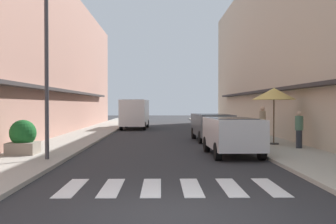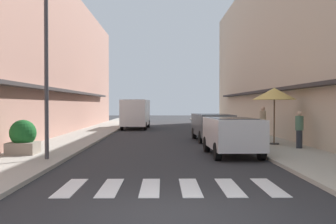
# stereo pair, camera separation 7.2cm
# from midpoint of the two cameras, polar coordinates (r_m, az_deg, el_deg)

# --- Properties ---
(ground_plane) EXTENTS (96.45, 96.45, 0.00)m
(ground_plane) POSITION_cam_midpoint_polar(r_m,az_deg,el_deg) (24.77, -0.50, -3.53)
(ground_plane) COLOR #2B2B2D
(sidewalk_left) EXTENTS (2.80, 61.37, 0.12)m
(sidewalk_left) POSITION_cam_midpoint_polar(r_m,az_deg,el_deg) (25.21, -11.85, -3.33)
(sidewalk_left) COLOR #9E998E
(sidewalk_left) RESTS_ON ground_plane
(sidewalk_right) EXTENTS (2.80, 61.37, 0.12)m
(sidewalk_right) POSITION_cam_midpoint_polar(r_m,az_deg,el_deg) (25.30, 10.81, -3.31)
(sidewalk_right) COLOR #ADA899
(sidewalk_right) RESTS_ON ground_plane
(building_row_left) EXTENTS (5.50, 41.45, 9.88)m
(building_row_left) POSITION_cam_midpoint_polar(r_m,az_deg,el_deg) (27.44, -19.49, 7.18)
(building_row_left) COLOR #A87A6B
(building_row_left) RESTS_ON ground_plane
(building_row_right) EXTENTS (5.50, 41.45, 11.44)m
(building_row_right) POSITION_cam_midpoint_polar(r_m,az_deg,el_deg) (27.67, 18.35, 8.77)
(building_row_right) COLOR #C6B299
(building_row_right) RESTS_ON ground_plane
(crosswalk) EXTENTS (5.20, 2.20, 0.01)m
(crosswalk) POSITION_cam_midpoint_polar(r_m,az_deg,el_deg) (9.86, 0.27, -10.54)
(crosswalk) COLOR silver
(crosswalk) RESTS_ON ground_plane
(parked_car_near) EXTENTS (1.93, 4.01, 1.47)m
(parked_car_near) POSITION_cam_midpoint_polar(r_m,az_deg,el_deg) (15.86, 8.88, -2.80)
(parked_car_near) COLOR silver
(parked_car_near) RESTS_ON ground_plane
(parked_car_mid) EXTENTS (1.98, 4.38, 1.47)m
(parked_car_mid) POSITION_cam_midpoint_polar(r_m,az_deg,el_deg) (22.15, 6.06, -1.69)
(parked_car_mid) COLOR #4C5156
(parked_car_mid) RESTS_ON ground_plane
(delivery_van) EXTENTS (2.14, 5.46, 2.37)m
(delivery_van) POSITION_cam_midpoint_polar(r_m,az_deg,el_deg) (32.94, -4.73, 0.06)
(delivery_van) COLOR silver
(delivery_van) RESTS_ON ground_plane
(street_lamp) EXTENTS (1.19, 0.28, 5.93)m
(street_lamp) POSITION_cam_midpoint_polar(r_m,az_deg,el_deg) (14.49, -16.16, 7.80)
(street_lamp) COLOR #38383D
(street_lamp) RESTS_ON sidewalk_left
(cafe_umbrella) EXTENTS (2.03, 2.03, 2.64)m
(cafe_umbrella) POSITION_cam_midpoint_polar(r_m,az_deg,el_deg) (19.60, 14.56, 2.44)
(cafe_umbrella) COLOR #262626
(cafe_umbrella) RESTS_ON sidewalk_right
(planter_midblock) EXTENTS (1.05, 1.05, 1.29)m
(planter_midblock) POSITION_cam_midpoint_polar(r_m,az_deg,el_deg) (16.26, -19.84, -3.46)
(planter_midblock) COLOR gray
(planter_midblock) RESTS_ON sidewalk_left
(pedestrian_walking_near) EXTENTS (0.34, 0.34, 1.58)m
(pedestrian_walking_near) POSITION_cam_midpoint_polar(r_m,az_deg,el_deg) (18.18, 17.82, -2.26)
(pedestrian_walking_near) COLOR #282B33
(pedestrian_walking_near) RESTS_ON sidewalk_right
(pedestrian_walking_far) EXTENTS (0.34, 0.34, 1.77)m
(pedestrian_walking_far) POSITION_cam_midpoint_polar(r_m,az_deg,el_deg) (21.75, 13.02, -1.41)
(pedestrian_walking_far) COLOR #282B33
(pedestrian_walking_far) RESTS_ON sidewalk_right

